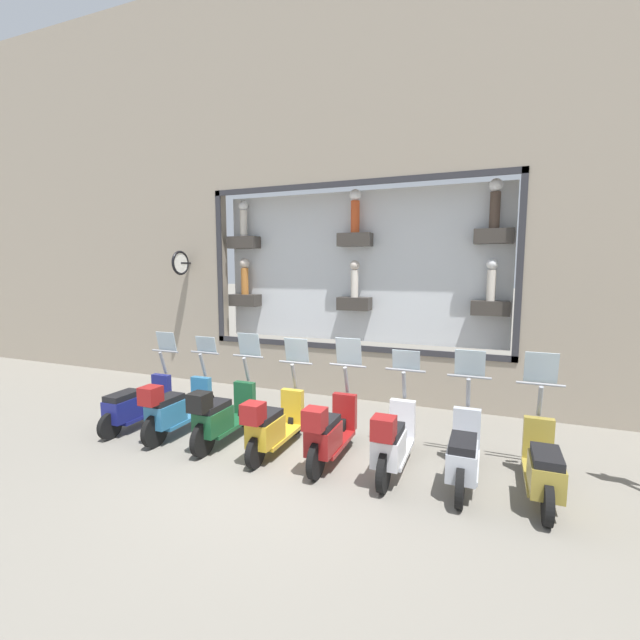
% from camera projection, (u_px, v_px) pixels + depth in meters
% --- Properties ---
extents(ground_plane, '(120.00, 120.00, 0.00)m').
position_uv_depth(ground_plane, '(276.00, 465.00, 6.13)').
color(ground_plane, gray).
extents(building_facade, '(1.21, 36.00, 9.12)m').
position_uv_depth(building_facade, '(354.00, 178.00, 8.89)').
color(building_facade, gray).
rests_on(building_facade, ground_plane).
extents(scooter_olive_0, '(1.79, 0.61, 1.68)m').
position_uv_depth(scooter_olive_0, '(543.00, 466.00, 5.18)').
color(scooter_olive_0, black).
rests_on(scooter_olive_0, ground_plane).
extents(scooter_silver_1, '(1.80, 0.61, 1.64)m').
position_uv_depth(scooter_silver_1, '(464.00, 453.00, 5.51)').
color(scooter_silver_1, black).
rests_on(scooter_silver_1, ground_plane).
extents(scooter_white_2, '(1.80, 0.60, 1.57)m').
position_uv_depth(scooter_white_2, '(392.00, 441.00, 5.79)').
color(scooter_white_2, black).
rests_on(scooter_white_2, ground_plane).
extents(scooter_red_3, '(1.80, 0.60, 1.70)m').
position_uv_depth(scooter_red_3, '(329.00, 431.00, 6.13)').
color(scooter_red_3, black).
rests_on(scooter_red_3, ground_plane).
extents(scooter_yellow_4, '(1.79, 0.60, 1.64)m').
position_uv_depth(scooter_yellow_4, '(272.00, 424.00, 6.46)').
color(scooter_yellow_4, black).
rests_on(scooter_yellow_4, ground_plane).
extents(scooter_green_5, '(1.81, 0.60, 1.68)m').
position_uv_depth(scooter_green_5, '(222.00, 415.00, 6.81)').
color(scooter_green_5, black).
rests_on(scooter_green_5, ground_plane).
extents(scooter_teal_6, '(1.80, 0.61, 1.56)m').
position_uv_depth(scooter_teal_6, '(175.00, 408.00, 7.14)').
color(scooter_teal_6, black).
rests_on(scooter_teal_6, ground_plane).
extents(scooter_navy_7, '(1.79, 0.61, 1.60)m').
position_uv_depth(scooter_navy_7, '(136.00, 404.00, 7.53)').
color(scooter_navy_7, black).
rests_on(scooter_navy_7, ground_plane).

